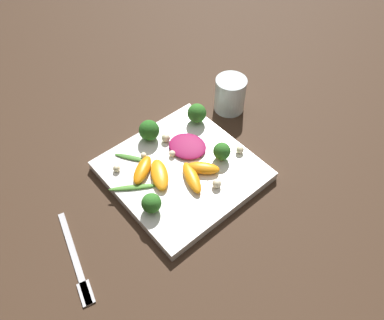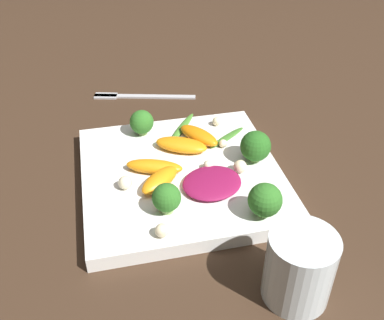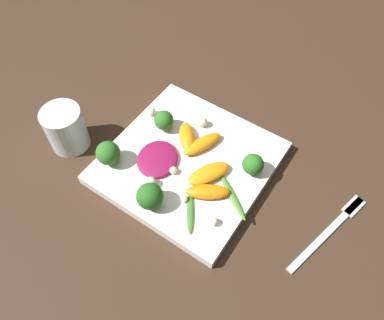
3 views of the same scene
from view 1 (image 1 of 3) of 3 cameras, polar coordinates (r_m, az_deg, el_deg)
ground_plane at (r=0.77m, az=-1.53°, el=-2.12°), size 2.40×2.40×0.00m
plate at (r=0.76m, az=-1.54°, el=-1.64°), size 0.27×0.27×0.02m
drinking_glass at (r=0.89m, az=5.82°, el=9.90°), size 0.07×0.07×0.08m
fork at (r=0.69m, az=-17.08°, el=-15.16°), size 0.06×0.19×0.01m
radicchio_leaf_0 at (r=0.79m, az=-0.70°, el=2.13°), size 0.09×0.10×0.01m
orange_segment_0 at (r=0.75m, az=-7.56°, el=-1.49°), size 0.08×0.06×0.02m
orange_segment_1 at (r=0.74m, az=-4.98°, el=-2.21°), size 0.07×0.08×0.02m
orange_segment_2 at (r=0.74m, az=1.68°, el=-1.22°), size 0.06×0.07×0.02m
orange_segment_3 at (r=0.73m, az=-0.03°, el=-2.67°), size 0.05×0.08×0.02m
broccoli_floret_0 at (r=0.80m, az=-6.70°, el=4.41°), size 0.04×0.04×0.05m
broccoli_floret_1 at (r=0.69m, az=-6.20°, el=-6.57°), size 0.04×0.04×0.04m
broccoli_floret_2 at (r=0.76m, az=4.57°, el=1.32°), size 0.04×0.04×0.04m
broccoli_floret_3 at (r=0.83m, az=0.75°, el=7.14°), size 0.04×0.04×0.05m
arugula_sprig_0 at (r=0.78m, az=-9.07°, el=0.31°), size 0.05×0.07×0.00m
arugula_sprig_1 at (r=0.73m, az=-8.92°, el=-4.14°), size 0.09×0.06×0.01m
macadamia_nut_0 at (r=0.72m, az=3.81°, el=-3.58°), size 0.02×0.02×0.02m
macadamia_nut_1 at (r=0.77m, az=-3.04°, el=0.99°), size 0.01×0.01×0.01m
macadamia_nut_2 at (r=0.78m, az=-7.39°, el=0.72°), size 0.01×0.01×0.01m
macadamia_nut_3 at (r=0.78m, az=7.31°, el=1.60°), size 0.02×0.02×0.02m
macadamia_nut_4 at (r=0.76m, az=-11.43°, el=-1.25°), size 0.01×0.01×0.01m
macadamia_nut_5 at (r=0.80m, az=-4.01°, el=3.38°), size 0.02×0.02×0.02m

